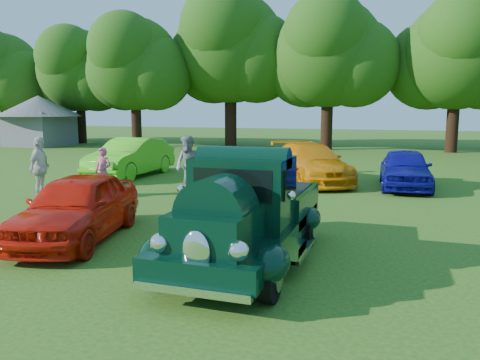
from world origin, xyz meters
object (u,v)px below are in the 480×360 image
(back_car_orange, at_px, (310,163))
(spectator_pink, at_px, (103,172))
(hero_pickup, at_px, (247,216))
(spectator_grey, at_px, (188,166))
(back_car_lime, at_px, (131,157))
(back_car_blue, at_px, (405,168))
(red_convertible, at_px, (77,207))
(spectator_white, at_px, (40,168))
(gazebo, at_px, (39,115))
(back_car_black, at_px, (224,167))

(back_car_orange, xyz_separation_m, spectator_pink, (-5.93, -5.04, 0.04))
(hero_pickup, xyz_separation_m, spectator_grey, (-3.91, 5.86, 0.13))
(back_car_lime, distance_m, back_car_blue, 11.01)
(hero_pickup, height_order, red_convertible, hero_pickup)
(spectator_white, bearing_deg, back_car_blue, -78.13)
(back_car_lime, bearing_deg, gazebo, 140.85)
(hero_pickup, distance_m, back_car_orange, 9.97)
(hero_pickup, relative_size, back_car_orange, 0.97)
(back_car_orange, xyz_separation_m, spectator_white, (-7.47, -6.18, 0.23))
(spectator_grey, relative_size, gazebo, 0.31)
(hero_pickup, relative_size, red_convertible, 1.20)
(back_car_blue, relative_size, spectator_pink, 2.65)
(back_car_lime, distance_m, back_car_orange, 7.53)
(hero_pickup, relative_size, back_car_black, 1.18)
(hero_pickup, distance_m, spectator_pink, 8.18)
(back_car_orange, height_order, spectator_white, spectator_white)
(red_convertible, xyz_separation_m, spectator_grey, (0.07, 5.62, 0.27))
(back_car_lime, bearing_deg, hero_pickup, -49.24)
(red_convertible, relative_size, back_car_black, 0.99)
(hero_pickup, xyz_separation_m, back_car_lime, (-8.10, 9.16, -0.05))
(back_car_blue, bearing_deg, hero_pickup, -109.74)
(back_car_black, distance_m, spectator_pink, 4.76)
(back_car_black, distance_m, spectator_white, 6.62)
(back_car_lime, height_order, gazebo, gazebo)
(hero_pickup, xyz_separation_m, red_convertible, (-3.98, 0.25, -0.14))
(red_convertible, relative_size, spectator_pink, 2.67)
(spectator_white, bearing_deg, back_car_lime, -16.28)
(spectator_pink, relative_size, spectator_white, 0.80)
(red_convertible, xyz_separation_m, back_car_lime, (-4.12, 8.91, 0.09))
(red_convertible, height_order, back_car_black, red_convertible)
(back_car_lime, distance_m, spectator_white, 5.39)
(red_convertible, relative_size, back_car_lime, 0.86)
(red_convertible, distance_m, back_car_lime, 9.82)
(gazebo, bearing_deg, red_convertible, -47.09)
(hero_pickup, height_order, back_car_orange, hero_pickup)
(back_car_orange, bearing_deg, back_car_lime, 156.25)
(hero_pickup, relative_size, back_car_blue, 1.21)
(back_car_lime, height_order, spectator_pink, back_car_lime)
(hero_pickup, xyz_separation_m, spectator_pink, (-6.54, 4.91, -0.07))
(hero_pickup, bearing_deg, back_car_black, 113.18)
(back_car_black, bearing_deg, gazebo, 131.08)
(back_car_lime, xyz_separation_m, back_car_blue, (10.99, 0.55, -0.09))
(back_car_lime, bearing_deg, back_car_black, -5.84)
(back_car_black, height_order, spectator_white, spectator_white)
(spectator_grey, bearing_deg, back_car_lime, 164.60)
(red_convertible, distance_m, gazebo, 29.39)
(red_convertible, distance_m, spectator_pink, 5.32)
(hero_pickup, distance_m, gazebo, 32.38)
(back_car_lime, distance_m, spectator_pink, 4.53)
(red_convertible, bearing_deg, back_car_blue, 40.57)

